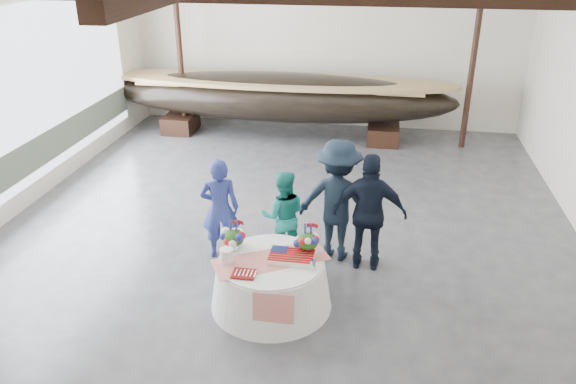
# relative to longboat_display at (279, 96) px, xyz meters

# --- Properties ---
(floor) EXTENTS (10.00, 12.00, 0.01)m
(floor) POSITION_rel_longboat_display_xyz_m (1.01, -4.76, -1.04)
(floor) COLOR #3D3D42
(floor) RESTS_ON ground
(wall_back) EXTENTS (10.00, 0.02, 4.50)m
(wall_back) POSITION_rel_longboat_display_xyz_m (1.01, 1.24, 1.21)
(wall_back) COLOR silver
(wall_back) RESTS_ON ground
(wall_front) EXTENTS (10.00, 0.02, 4.50)m
(wall_front) POSITION_rel_longboat_display_xyz_m (1.01, -10.76, 1.21)
(wall_front) COLOR silver
(wall_front) RESTS_ON ground
(wall_left) EXTENTS (0.02, 12.00, 4.50)m
(wall_left) POSITION_rel_longboat_display_xyz_m (-3.99, -4.76, 1.21)
(wall_left) COLOR silver
(wall_left) RESTS_ON ground
(open_bay) EXTENTS (0.03, 7.00, 3.20)m
(open_bay) POSITION_rel_longboat_display_xyz_m (-3.93, -3.76, 0.78)
(open_bay) COLOR silver
(open_bay) RESTS_ON ground
(longboat_display) EXTENTS (8.72, 1.74, 1.64)m
(longboat_display) POSITION_rel_longboat_display_xyz_m (0.00, 0.00, 0.00)
(longboat_display) COLOR black
(longboat_display) RESTS_ON ground
(banquet_table) EXTENTS (1.68, 1.68, 0.72)m
(banquet_table) POSITION_rel_longboat_display_xyz_m (1.18, -7.03, -0.68)
(banquet_table) COLOR white
(banquet_table) RESTS_ON ground
(tabletop_items) EXTENTS (1.62, 1.25, 0.40)m
(tabletop_items) POSITION_rel_longboat_display_xyz_m (1.12, -6.89, -0.17)
(tabletop_items) COLOR red
(tabletop_items) RESTS_ON banquet_table
(guest_woman_blue) EXTENTS (0.68, 0.53, 1.66)m
(guest_woman_blue) POSITION_rel_longboat_display_xyz_m (0.14, -5.86, -0.21)
(guest_woman_blue) COLOR navy
(guest_woman_blue) RESTS_ON ground
(guest_woman_teal) EXTENTS (0.81, 0.69, 1.48)m
(guest_woman_teal) POSITION_rel_longboat_display_xyz_m (1.12, -5.75, -0.30)
(guest_woman_teal) COLOR #1A8679
(guest_woman_teal) RESTS_ON ground
(guest_man_left) EXTENTS (1.38, 0.95, 1.97)m
(guest_man_left) POSITION_rel_longboat_display_xyz_m (1.95, -5.58, -0.06)
(guest_man_left) COLOR black
(guest_man_left) RESTS_ON ground
(guest_man_right) EXTENTS (1.11, 0.49, 1.87)m
(guest_man_right) POSITION_rel_longboat_display_xyz_m (2.45, -5.82, -0.11)
(guest_man_right) COLOR black
(guest_man_right) RESTS_ON ground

